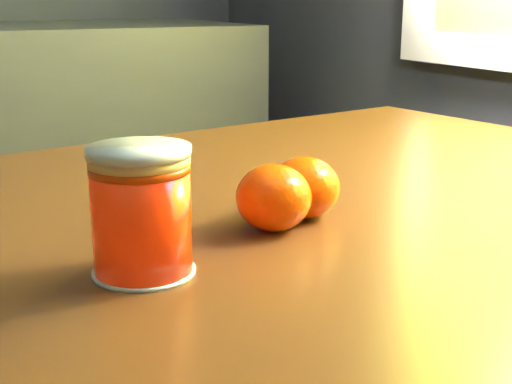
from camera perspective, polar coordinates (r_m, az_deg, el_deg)
table at (r=0.68m, az=1.58°, el=-9.40°), size 1.15×0.88×0.79m
juice_glass at (r=0.48m, az=-9.15°, el=-1.59°), size 0.07×0.07×0.09m
orange_front at (r=0.61m, az=3.92°, el=0.35°), size 0.08×0.08×0.05m
orange_back at (r=0.57m, az=1.43°, el=-0.45°), size 0.07×0.07×0.05m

